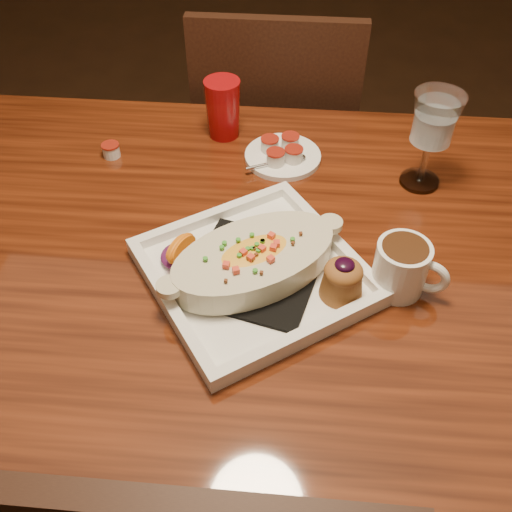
# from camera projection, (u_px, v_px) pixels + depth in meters

# --- Properties ---
(floor) EXTENTS (7.00, 7.00, 0.00)m
(floor) POSITION_uv_depth(u_px,v_px,m) (256.00, 445.00, 1.52)
(floor) COLOR black
(floor) RESTS_ON ground
(table) EXTENTS (1.50, 0.90, 0.75)m
(table) POSITION_uv_depth(u_px,v_px,m) (256.00, 283.00, 1.05)
(table) COLOR maroon
(table) RESTS_ON floor
(chair_far) EXTENTS (0.42, 0.42, 0.93)m
(chair_far) POSITION_uv_depth(u_px,v_px,m) (275.00, 150.00, 1.60)
(chair_far) COLOR black
(chair_far) RESTS_ON floor
(plate) EXTENTS (0.44, 0.44, 0.08)m
(plate) POSITION_uv_depth(u_px,v_px,m) (259.00, 265.00, 0.91)
(plate) COLOR white
(plate) RESTS_ON table
(coffee_mug) EXTENTS (0.12, 0.08, 0.09)m
(coffee_mug) POSITION_uv_depth(u_px,v_px,m) (403.00, 266.00, 0.88)
(coffee_mug) COLOR white
(coffee_mug) RESTS_ON table
(goblet) EXTENTS (0.09, 0.09, 0.19)m
(goblet) POSITION_uv_depth(u_px,v_px,m) (434.00, 124.00, 1.01)
(goblet) COLOR silver
(goblet) RESTS_ON table
(saucer) EXTENTS (0.15, 0.15, 0.10)m
(saucer) POSITION_uv_depth(u_px,v_px,m) (282.00, 154.00, 1.15)
(saucer) COLOR white
(saucer) RESTS_ON table
(creamer_loose) EXTENTS (0.04, 0.04, 0.03)m
(creamer_loose) POSITION_uv_depth(u_px,v_px,m) (111.00, 150.00, 1.16)
(creamer_loose) COLOR silver
(creamer_loose) RESTS_ON table
(red_tumbler) EXTENTS (0.07, 0.07, 0.12)m
(red_tumbler) POSITION_uv_depth(u_px,v_px,m) (223.00, 109.00, 1.18)
(red_tumbler) COLOR #A10B0F
(red_tumbler) RESTS_ON table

